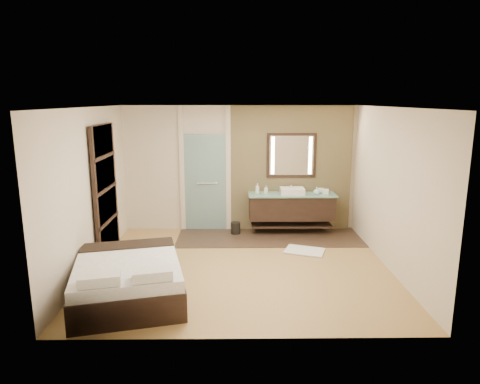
{
  "coord_description": "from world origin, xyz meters",
  "views": [
    {
      "loc": [
        -0.11,
        -6.91,
        2.82
      ],
      "look_at": [
        -0.02,
        0.6,
        1.19
      ],
      "focal_mm": 32.0,
      "sensor_mm": 36.0,
      "label": 1
    }
  ],
  "objects_px": {
    "bed": "(128,279)",
    "waste_bin": "(235,228)",
    "vanity": "(292,207)",
    "mirror_unit": "(291,155)"
  },
  "relations": [
    {
      "from": "mirror_unit",
      "to": "bed",
      "type": "bearing_deg",
      "value": -129.67
    },
    {
      "from": "mirror_unit",
      "to": "vanity",
      "type": "bearing_deg",
      "value": -90.0
    },
    {
      "from": "vanity",
      "to": "mirror_unit",
      "type": "bearing_deg",
      "value": 90.0
    },
    {
      "from": "vanity",
      "to": "mirror_unit",
      "type": "relative_size",
      "value": 1.75
    },
    {
      "from": "bed",
      "to": "waste_bin",
      "type": "xyz_separation_m",
      "value": [
        1.55,
        3.01,
        -0.17
      ]
    },
    {
      "from": "mirror_unit",
      "to": "waste_bin",
      "type": "relative_size",
      "value": 4.16
    },
    {
      "from": "bed",
      "to": "waste_bin",
      "type": "relative_size",
      "value": 8.35
    },
    {
      "from": "bed",
      "to": "waste_bin",
      "type": "height_order",
      "value": "bed"
    },
    {
      "from": "vanity",
      "to": "bed",
      "type": "relative_size",
      "value": 0.87
    },
    {
      "from": "vanity",
      "to": "bed",
      "type": "xyz_separation_m",
      "value": [
        -2.75,
        -3.08,
        -0.29
      ]
    }
  ]
}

